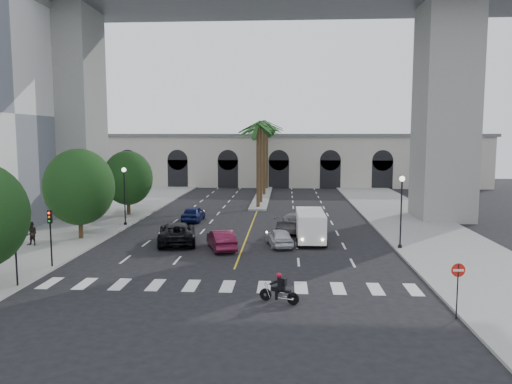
# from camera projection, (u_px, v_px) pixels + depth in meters

# --- Properties ---
(ground) EXTENTS (140.00, 140.00, 0.00)m
(ground) POSITION_uv_depth(u_px,v_px,m) (231.00, 279.00, 28.74)
(ground) COLOR black
(ground) RESTS_ON ground
(sidewalk_left) EXTENTS (8.00, 100.00, 0.15)m
(sidewalk_left) POSITION_uv_depth(u_px,v_px,m) (82.00, 227.00, 44.52)
(sidewalk_left) COLOR gray
(sidewalk_left) RESTS_ON ground
(sidewalk_right) EXTENTS (8.00, 100.00, 0.15)m
(sidewalk_right) POSITION_uv_depth(u_px,v_px,m) (424.00, 231.00, 42.71)
(sidewalk_right) COLOR gray
(sidewalk_right) RESTS_ON ground
(median) EXTENTS (2.00, 24.00, 0.20)m
(median) POSITION_uv_depth(u_px,v_px,m) (262.00, 197.00, 66.42)
(median) COLOR gray
(median) RESTS_ON ground
(pier_building) EXTENTS (71.00, 10.50, 8.50)m
(pier_building) POSITION_uv_depth(u_px,v_px,m) (267.00, 159.00, 82.82)
(pier_building) COLOR beige
(pier_building) RESTS_ON ground
(bridge) EXTENTS (75.00, 13.00, 26.00)m
(bridge) POSITION_uv_depth(u_px,v_px,m) (290.00, 29.00, 48.28)
(bridge) COLOR gray
(bridge) RESTS_ON ground
(palm_a) EXTENTS (3.20, 3.20, 10.30)m
(palm_a) POSITION_uv_depth(u_px,v_px,m) (258.00, 128.00, 55.49)
(palm_a) COLOR #47331E
(palm_a) RESTS_ON ground
(palm_b) EXTENTS (3.20, 3.20, 10.60)m
(palm_b) POSITION_uv_depth(u_px,v_px,m) (261.00, 126.00, 59.42)
(palm_b) COLOR #47331E
(palm_b) RESTS_ON ground
(palm_c) EXTENTS (3.20, 3.20, 10.10)m
(palm_c) POSITION_uv_depth(u_px,v_px,m) (260.00, 130.00, 63.46)
(palm_c) COLOR #47331E
(palm_c) RESTS_ON ground
(palm_d) EXTENTS (3.20, 3.20, 10.90)m
(palm_d) POSITION_uv_depth(u_px,v_px,m) (264.00, 125.00, 67.32)
(palm_d) COLOR #47331E
(palm_d) RESTS_ON ground
(palm_e) EXTENTS (3.20, 3.20, 10.40)m
(palm_e) POSITION_uv_depth(u_px,v_px,m) (264.00, 129.00, 71.36)
(palm_e) COLOR #47331E
(palm_e) RESTS_ON ground
(palm_f) EXTENTS (3.20, 3.20, 10.70)m
(palm_f) POSITION_uv_depth(u_px,v_px,m) (267.00, 127.00, 75.28)
(palm_f) COLOR #47331E
(palm_f) RESTS_ON ground
(street_tree_mid) EXTENTS (5.44, 5.44, 7.21)m
(street_tree_mid) POSITION_uv_depth(u_px,v_px,m) (79.00, 187.00, 38.97)
(street_tree_mid) COLOR #382616
(street_tree_mid) RESTS_ON ground
(street_tree_far) EXTENTS (5.04, 5.04, 6.68)m
(street_tree_far) POSITION_uv_depth(u_px,v_px,m) (128.00, 178.00, 50.91)
(street_tree_far) COLOR #382616
(street_tree_far) RESTS_ON ground
(lamp_post_left_far) EXTENTS (0.40, 0.40, 5.35)m
(lamp_post_left_far) POSITION_uv_depth(u_px,v_px,m) (124.00, 191.00, 44.94)
(lamp_post_left_far) COLOR black
(lamp_post_left_far) RESTS_ON ground
(lamp_post_right) EXTENTS (0.40, 0.40, 5.35)m
(lamp_post_right) POSITION_uv_depth(u_px,v_px,m) (401.00, 206.00, 35.63)
(lamp_post_right) COLOR black
(lamp_post_right) RESTS_ON ground
(traffic_signal_near) EXTENTS (0.25, 0.18, 3.65)m
(traffic_signal_near) POSITION_uv_depth(u_px,v_px,m) (15.00, 243.00, 26.66)
(traffic_signal_near) COLOR black
(traffic_signal_near) RESTS_ON ground
(traffic_signal_far) EXTENTS (0.25, 0.18, 3.65)m
(traffic_signal_far) POSITION_uv_depth(u_px,v_px,m) (50.00, 229.00, 30.63)
(traffic_signal_far) COLOR black
(traffic_signal_far) RESTS_ON ground
(motorcycle_rider) EXTENTS (1.97, 0.91, 1.51)m
(motorcycle_rider) POSITION_uv_depth(u_px,v_px,m) (280.00, 289.00, 24.50)
(motorcycle_rider) COLOR black
(motorcycle_rider) RESTS_ON ground
(car_a) EXTENTS (2.35, 4.18, 1.34)m
(car_a) POSITION_uv_depth(u_px,v_px,m) (280.00, 237.00, 37.12)
(car_a) COLOR silver
(car_a) RESTS_ON ground
(car_b) EXTENTS (2.80, 4.62, 1.44)m
(car_b) POSITION_uv_depth(u_px,v_px,m) (221.00, 240.00, 36.06)
(car_b) COLOR #541028
(car_b) RESTS_ON ground
(car_c) EXTENTS (3.81, 6.29, 1.63)m
(car_c) POSITION_uv_depth(u_px,v_px,m) (177.00, 233.00, 38.08)
(car_c) COLOR black
(car_c) RESTS_ON ground
(car_d) EXTENTS (4.49, 6.15, 1.66)m
(car_d) POSITION_uv_depth(u_px,v_px,m) (299.00, 222.00, 42.77)
(car_d) COLOR slate
(car_d) RESTS_ON ground
(car_e) EXTENTS (1.83, 4.40, 1.49)m
(car_e) POSITION_uv_depth(u_px,v_px,m) (193.00, 214.00, 47.92)
(car_e) COLOR #10194B
(car_e) RESTS_ON ground
(cargo_van) EXTENTS (2.30, 5.60, 2.38)m
(cargo_van) POSITION_uv_depth(u_px,v_px,m) (310.00, 225.00, 38.46)
(cargo_van) COLOR white
(cargo_van) RESTS_ON ground
(pedestrian_b) EXTENTS (0.99, 0.86, 1.76)m
(pedestrian_b) POSITION_uv_depth(u_px,v_px,m) (32.00, 234.00, 36.69)
(pedestrian_b) COLOR black
(pedestrian_b) RESTS_ON sidewalk_left
(do_not_enter_sign) EXTENTS (0.63, 0.07, 2.56)m
(do_not_enter_sign) POSITION_uv_depth(u_px,v_px,m) (458.00, 279.00, 22.20)
(do_not_enter_sign) COLOR black
(do_not_enter_sign) RESTS_ON ground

